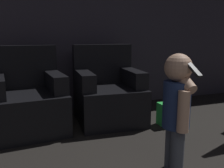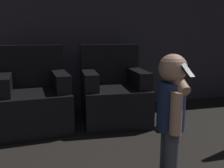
{
  "view_description": "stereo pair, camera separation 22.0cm",
  "coord_description": "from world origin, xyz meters",
  "views": [
    {
      "loc": [
        -0.72,
        0.89,
        1.07
      ],
      "look_at": [
        0.09,
        3.09,
        0.61
      ],
      "focal_mm": 40.0,
      "sensor_mm": 36.0,
      "label": 1
    },
    {
      "loc": [
        -0.51,
        0.82,
        1.07
      ],
      "look_at": [
        0.09,
        3.09,
        0.61
      ],
      "focal_mm": 40.0,
      "sensor_mm": 36.0,
      "label": 2
    }
  ],
  "objects": [
    {
      "name": "wall_back",
      "position": [
        0.0,
        4.5,
        1.3
      ],
      "size": [
        8.4,
        0.05,
        2.6
      ],
      "color": "#3D3842",
      "rests_on": "ground_plane"
    },
    {
      "name": "armchair_left",
      "position": [
        -0.67,
        3.8,
        0.33
      ],
      "size": [
        0.83,
        0.88,
        0.95
      ],
      "rotation": [
        0.0,
        0.0,
        0.08
      ],
      "color": "black",
      "rests_on": "ground_plane"
    },
    {
      "name": "armchair_right",
      "position": [
        0.29,
        3.8,
        0.33
      ],
      "size": [
        0.83,
        0.88,
        0.95
      ],
      "rotation": [
        0.0,
        0.0,
        -0.07
      ],
      "color": "black",
      "rests_on": "ground_plane"
    },
    {
      "name": "person_toddler",
      "position": [
        0.36,
        2.42,
        0.55
      ],
      "size": [
        0.21,
        0.36,
        0.94
      ],
      "rotation": [
        0.0,
        0.0,
        -1.79
      ],
      "color": "#474C56",
      "rests_on": "ground_plane"
    },
    {
      "name": "toy_backpack",
      "position": [
        0.9,
        3.36,
        0.13
      ],
      "size": [
        0.2,
        0.21,
        0.27
      ],
      "color": "green",
      "rests_on": "ground_plane"
    }
  ]
}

